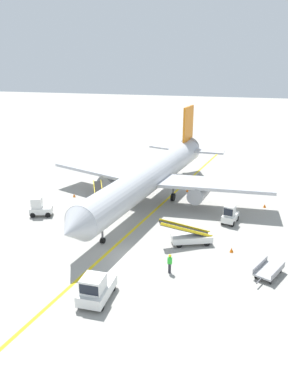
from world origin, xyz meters
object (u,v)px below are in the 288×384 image
object	(u,v)px
pushback_tug	(96,288)
safety_cone_wingtip_left	(74,195)
baggage_cart_loaded	(269,270)
safety_cone_nose_right	(265,206)
baggage_tug_near_wing	(40,208)
belt_loader_forward_hold	(190,236)
belt_loader_aft_hold	(99,202)
ground_crew_marshaller	(170,263)
baggage_tug_by_cargo_door	(230,215)
airliner	(152,175)
safety_cone_nose_left	(187,190)
safety_cone_wingtip_right	(232,250)

from	to	relation	value
pushback_tug	safety_cone_wingtip_left	world-z (taller)	pushback_tug
baggage_cart_loaded	safety_cone_nose_right	world-z (taller)	baggage_cart_loaded
baggage_tug_near_wing	belt_loader_forward_hold	world-z (taller)	belt_loader_forward_hold
baggage_tug_near_wing	belt_loader_aft_hold	world-z (taller)	belt_loader_aft_hold
belt_loader_aft_hold	ground_crew_marshaller	bearing A→B (deg)	-47.93
baggage_tug_near_wing	baggage_tug_by_cargo_door	size ratio (longest dim) A/B	1.02
airliner	belt_loader_aft_hold	distance (m)	7.08
belt_loader_forward_hold	safety_cone_nose_left	distance (m)	14.98
pushback_tug	safety_cone_wingtip_left	distance (m)	22.49
baggage_tug_near_wing	safety_cone_wingtip_right	xyz separation A→B (m)	(21.18, -3.23, -0.71)
safety_cone_nose_right	safety_cone_wingtip_right	world-z (taller)	same
belt_loader_aft_hold	safety_cone_wingtip_right	size ratio (longest dim) A/B	11.52
pushback_tug	safety_cone_nose_left	distance (m)	25.57
airliner	belt_loader_aft_hold	xyz separation A→B (m)	(-5.52, -3.56, -2.64)
airliner	safety_cone_wingtip_right	world-z (taller)	airliner
baggage_cart_loaded	safety_cone_wingtip_left	distance (m)	26.53
safety_cone_wingtip_right	ground_crew_marshaller	bearing A→B (deg)	-134.45
baggage_tug_near_wing	safety_cone_wingtip_right	distance (m)	21.44
safety_cone_nose_right	baggage_cart_loaded	bearing A→B (deg)	-90.91
baggage_tug_near_wing	ground_crew_marshaller	bearing A→B (deg)	-26.36
safety_cone_wingtip_right	safety_cone_nose_left	bearing A→B (deg)	112.51
baggage_tug_by_cargo_door	belt_loader_aft_hold	distance (m)	15.05
pushback_tug	safety_cone_nose_left	bearing A→B (deg)	83.59
ground_crew_marshaller	safety_cone_wingtip_left	bearing A→B (deg)	136.12
baggage_cart_loaded	safety_cone_nose_left	world-z (taller)	baggage_cart_loaded
safety_cone_nose_left	safety_cone_wingtip_left	distance (m)	14.77
airliner	belt_loader_forward_hold	distance (m)	11.93
baggage_tug_near_wing	safety_cone_nose_left	distance (m)	19.19
safety_cone_nose_left	safety_cone_wingtip_right	world-z (taller)	same
pushback_tug	safety_cone_wingtip_left	xyz separation A→B (m)	(-10.78, 19.72, -0.77)
baggage_tug_near_wing	ground_crew_marshaller	size ratio (longest dim) A/B	1.58
baggage_tug_by_cargo_door	ground_crew_marshaller	world-z (taller)	baggage_tug_by_cargo_door
pushback_tug	safety_cone_wingtip_right	xyz separation A→B (m)	(9.25, 9.95, -0.77)
pushback_tug	baggage_cart_loaded	xyz separation A→B (m)	(12.32, 6.68, -0.53)
baggage_tug_by_cargo_door	baggage_cart_loaded	distance (m)	10.45
safety_cone_wingtip_left	pushback_tug	bearing A→B (deg)	-61.33
pushback_tug	baggage_cart_loaded	world-z (taller)	pushback_tug
baggage_cart_loaded	ground_crew_marshaller	distance (m)	8.04
safety_cone_nose_right	belt_loader_forward_hold	bearing A→B (deg)	-122.02
pushback_tug	safety_cone_nose_left	xyz separation A→B (m)	(2.85, 25.39, -0.77)
airliner	baggage_cart_loaded	distance (m)	19.29
airliner	safety_cone_nose_right	xyz separation A→B (m)	(13.34, 1.63, -3.20)
baggage_tug_near_wing	safety_cone_nose_left	xyz separation A→B (m)	(14.78, 12.21, -0.71)
safety_cone_wingtip_left	safety_cone_wingtip_right	bearing A→B (deg)	-25.99
pushback_tug	belt_loader_forward_hold	world-z (taller)	belt_loader_forward_hold
baggage_tug_by_cargo_door	ground_crew_marshaller	distance (m)	12.21
ground_crew_marshaller	baggage_cart_loaded	bearing A→B (deg)	11.61
belt_loader_aft_hold	safety_cone_wingtip_left	bearing A→B (deg)	148.53
pushback_tug	baggage_tug_by_cargo_door	bearing A→B (deg)	62.04
airliner	baggage_tug_near_wing	bearing A→B (deg)	-146.63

